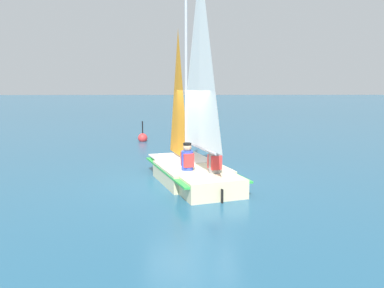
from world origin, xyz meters
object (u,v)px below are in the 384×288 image
Objects in this scene: sailboat_main at (193,154)px; sailor_crew at (215,166)px; sailor_helm at (187,163)px; buoy_marker at (143,138)px.

sailor_crew is (-0.53, 0.82, -0.17)m from sailboat_main.
buoy_marker is at bearing -4.42° from sailor_helm.
sailboat_main reaches higher than sailor_helm.
sailor_helm is at bearing 103.30° from buoy_marker.
sailboat_main reaches higher than sailor_crew.
sailboat_main is 4.96× the size of sailor_crew.
sailor_helm is (0.15, 0.50, -0.17)m from sailboat_main.
sailor_helm is at bearing 47.07° from sailor_crew.
buoy_marker is at bearing -2.61° from sailboat_main.
sailboat_main is 5.49× the size of buoy_marker.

